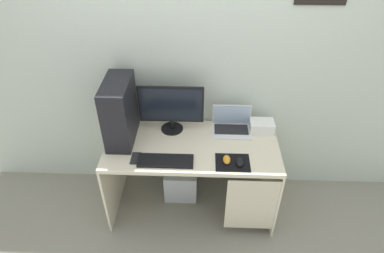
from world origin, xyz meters
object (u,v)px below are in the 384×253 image
object	(u,v)px
monitor	(171,108)
subwoofer	(181,180)
cell_phone	(136,158)
mouse_right	(240,162)
pc_tower	(120,112)
projector	(262,126)
mouse_left	(227,160)
keyboard	(166,161)
laptop	(231,125)

from	to	relation	value
monitor	subwoofer	world-z (taller)	monitor
subwoofer	cell_phone	bearing A→B (deg)	-132.69
monitor	mouse_right	world-z (taller)	monitor
pc_tower	projector	xyz separation A→B (m)	(1.15, 0.13, -0.21)
pc_tower	mouse_left	bearing A→B (deg)	-17.43
pc_tower	keyboard	distance (m)	0.53
monitor	cell_phone	size ratio (longest dim) A/B	4.08
monitor	laptop	xyz separation A→B (m)	(0.50, 0.02, -0.18)
keyboard	subwoofer	xyz separation A→B (m)	(0.08, 0.37, -0.59)
keyboard	mouse_right	world-z (taller)	mouse_right
cell_phone	monitor	bearing A→B (deg)	56.58
laptop	mouse_left	xyz separation A→B (m)	(-0.06, -0.40, -0.02)
mouse_left	cell_phone	xyz separation A→B (m)	(-0.69, 0.01, -0.02)
mouse_right	cell_phone	world-z (taller)	mouse_right
monitor	subwoofer	size ratio (longest dim) A/B	1.79
mouse_right	monitor	bearing A→B (deg)	143.10
monitor	keyboard	world-z (taller)	monitor
laptop	cell_phone	bearing A→B (deg)	-152.16
laptop	projector	size ratio (longest dim) A/B	1.62
subwoofer	laptop	bearing A→B (deg)	7.07
monitor	keyboard	distance (m)	0.46
keyboard	cell_phone	world-z (taller)	keyboard
laptop	subwoofer	size ratio (longest dim) A/B	1.09
pc_tower	mouse_left	distance (m)	0.91
mouse_right	keyboard	bearing A→B (deg)	179.49
projector	mouse_right	world-z (taller)	projector
subwoofer	mouse_left	bearing A→B (deg)	-42.73
pc_tower	monitor	bearing A→B (deg)	16.91
laptop	projector	world-z (taller)	laptop
monitor	laptop	distance (m)	0.53
laptop	projector	bearing A→B (deg)	-2.92
pc_tower	mouse_right	distance (m)	1.01
mouse_right	cell_phone	xyz separation A→B (m)	(-0.79, 0.03, -0.02)
pc_tower	keyboard	size ratio (longest dim) A/B	1.24
mouse_left	mouse_right	size ratio (longest dim) A/B	1.00
laptop	pc_tower	bearing A→B (deg)	-171.08
keyboard	pc_tower	bearing A→B (deg)	143.07
laptop	subwoofer	xyz separation A→B (m)	(-0.43, -0.05, -0.63)
mouse_right	mouse_left	bearing A→B (deg)	165.26
subwoofer	keyboard	bearing A→B (deg)	-102.65
laptop	keyboard	world-z (taller)	laptop
projector	subwoofer	distance (m)	0.93
laptop	mouse_left	size ratio (longest dim) A/B	3.38
monitor	keyboard	bearing A→B (deg)	-92.05
keyboard	subwoofer	distance (m)	0.70
cell_phone	projector	bearing A→B (deg)	20.91
pc_tower	mouse_left	world-z (taller)	pc_tower
mouse_left	projector	bearing A→B (deg)	51.68
monitor	mouse_right	xyz separation A→B (m)	(0.54, -0.41, -0.20)
mouse_right	laptop	bearing A→B (deg)	95.21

